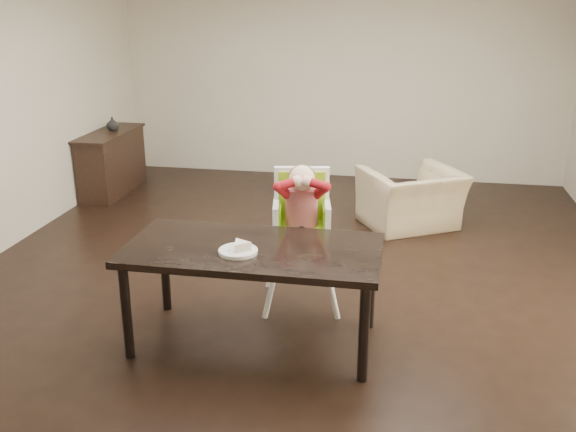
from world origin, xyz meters
name	(u,v)px	position (x,y,z in m)	size (l,w,h in m)	color
ground	(298,277)	(0.00, 0.00, 0.00)	(7.00, 7.00, 0.00)	black
room_walls	(299,69)	(0.00, 0.00, 1.86)	(6.02, 7.02, 2.71)	beige
dining_table	(253,257)	(-0.13, -1.17, 0.67)	(1.80, 0.90, 0.75)	black
high_chair	(302,206)	(0.10, -0.45, 0.83)	(0.57, 0.57, 1.18)	white
plate	(239,249)	(-0.20, -1.29, 0.78)	(0.32, 0.32, 0.08)	white
armchair	(412,189)	(0.99, 1.55, 0.43)	(0.98, 0.64, 0.86)	tan
sideboard	(112,162)	(-2.78, 2.17, 0.40)	(0.44, 1.26, 0.79)	black
vase	(113,124)	(-2.78, 2.28, 0.87)	(0.16, 0.17, 0.16)	#99999E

